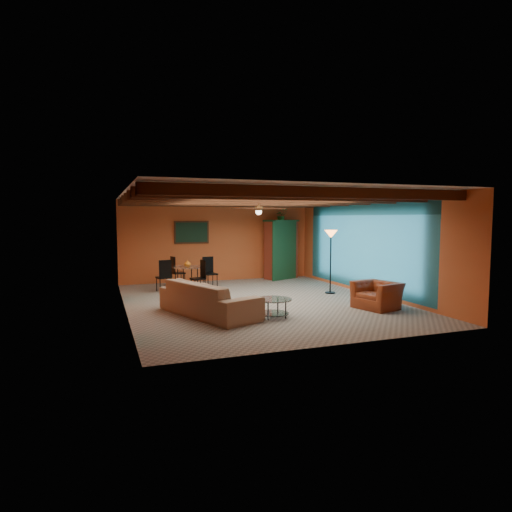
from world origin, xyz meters
name	(u,v)px	position (x,y,z in m)	size (l,w,h in m)	color
room	(257,209)	(0.00, 0.11, 2.36)	(6.52, 8.01, 2.71)	gray
sofa	(209,298)	(-1.56, -1.07, 0.37)	(2.56, 1.00, 0.75)	#967861
armchair	(377,295)	(2.34, -1.72, 0.32)	(0.97, 0.85, 0.63)	maroon
coffee_table	(273,308)	(-0.32, -1.75, 0.21)	(0.81, 0.81, 0.41)	silver
dining_table	(188,274)	(-1.33, 2.53, 0.47)	(1.80, 1.80, 0.94)	silver
armoire	(281,250)	(2.20, 3.70, 1.00)	(1.14, 0.56, 1.99)	maroon
floor_lamp	(331,262)	(2.33, 0.47, 0.90)	(0.36, 0.36, 1.80)	black
ceiling_fan	(259,208)	(0.00, 0.00, 2.36)	(1.50, 1.50, 0.44)	#472614
painting	(192,232)	(-0.90, 3.96, 1.65)	(1.05, 0.03, 0.65)	black
potted_plant	(281,215)	(2.20, 3.70, 2.22)	(0.40, 0.35, 0.44)	#26661E
vase	(187,255)	(-1.33, 2.53, 1.04)	(0.19, 0.19, 0.20)	orange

